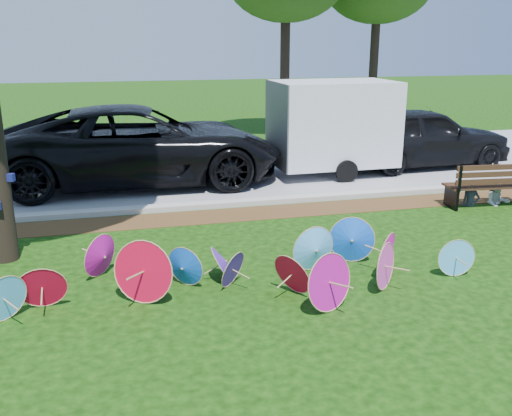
{
  "coord_description": "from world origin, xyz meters",
  "views": [
    {
      "loc": [
        -1.73,
        -7.11,
        3.73
      ],
      "look_at": [
        0.5,
        2.0,
        0.9
      ],
      "focal_mm": 40.0,
      "sensor_mm": 36.0,
      "label": 1
    }
  ],
  "objects_px": {
    "dark_pickup": "(421,137)",
    "person_right": "(500,179)",
    "parasol_pile": "(250,265)",
    "cargo_trailer": "(333,123)",
    "black_van": "(140,145)",
    "person_left": "(473,182)",
    "park_bench": "(487,184)"
  },
  "relations": [
    {
      "from": "dark_pickup",
      "to": "person_right",
      "type": "height_order",
      "value": "dark_pickup"
    },
    {
      "from": "parasol_pile",
      "to": "person_right",
      "type": "relative_size",
      "value": 6.4
    },
    {
      "from": "cargo_trailer",
      "to": "black_van",
      "type": "bearing_deg",
      "value": 177.38
    },
    {
      "from": "person_right",
      "to": "person_left",
      "type": "bearing_deg",
      "value": -165.46
    },
    {
      "from": "parasol_pile",
      "to": "cargo_trailer",
      "type": "bearing_deg",
      "value": 60.06
    },
    {
      "from": "person_left",
      "to": "person_right",
      "type": "height_order",
      "value": "person_right"
    },
    {
      "from": "parasol_pile",
      "to": "cargo_trailer",
      "type": "xyz_separation_m",
      "value": [
        4.0,
        6.94,
        1.06
      ]
    },
    {
      "from": "person_left",
      "to": "person_right",
      "type": "xyz_separation_m",
      "value": [
        0.7,
        0.0,
        0.02
      ]
    },
    {
      "from": "parasol_pile",
      "to": "person_left",
      "type": "xyz_separation_m",
      "value": [
        5.93,
        3.14,
        0.18
      ]
    },
    {
      "from": "black_van",
      "to": "park_bench",
      "type": "bearing_deg",
      "value": -117.95
    },
    {
      "from": "black_van",
      "to": "cargo_trailer",
      "type": "distance_m",
      "value": 5.29
    },
    {
      "from": "dark_pickup",
      "to": "cargo_trailer",
      "type": "xyz_separation_m",
      "value": [
        -2.9,
        -0.28,
        0.55
      ]
    },
    {
      "from": "black_van",
      "to": "cargo_trailer",
      "type": "bearing_deg",
      "value": -91.66
    },
    {
      "from": "park_bench",
      "to": "person_right",
      "type": "height_order",
      "value": "person_right"
    },
    {
      "from": "cargo_trailer",
      "to": "park_bench",
      "type": "relative_size",
      "value": 1.66
    },
    {
      "from": "parasol_pile",
      "to": "person_left",
      "type": "distance_m",
      "value": 6.71
    },
    {
      "from": "parasol_pile",
      "to": "person_left",
      "type": "relative_size",
      "value": 6.62
    },
    {
      "from": "black_van",
      "to": "park_bench",
      "type": "relative_size",
      "value": 3.76
    },
    {
      "from": "black_van",
      "to": "person_right",
      "type": "distance_m",
      "value": 8.84
    },
    {
      "from": "person_left",
      "to": "parasol_pile",
      "type": "bearing_deg",
      "value": -140.62
    },
    {
      "from": "cargo_trailer",
      "to": "dark_pickup",
      "type": "bearing_deg",
      "value": 4.47
    },
    {
      "from": "black_van",
      "to": "cargo_trailer",
      "type": "relative_size",
      "value": 2.26
    },
    {
      "from": "person_left",
      "to": "cargo_trailer",
      "type": "bearing_deg",
      "value": 128.45
    },
    {
      "from": "black_van",
      "to": "dark_pickup",
      "type": "bearing_deg",
      "value": -89.13
    },
    {
      "from": "park_bench",
      "to": "black_van",
      "type": "bearing_deg",
      "value": 157.37
    },
    {
      "from": "parasol_pile",
      "to": "person_right",
      "type": "bearing_deg",
      "value": 25.33
    },
    {
      "from": "park_bench",
      "to": "person_left",
      "type": "bearing_deg",
      "value": 177.12
    },
    {
      "from": "black_van",
      "to": "park_bench",
      "type": "height_order",
      "value": "black_van"
    },
    {
      "from": "black_van",
      "to": "parasol_pile",
      "type": "bearing_deg",
      "value": -169.87
    },
    {
      "from": "park_bench",
      "to": "person_left",
      "type": "height_order",
      "value": "person_left"
    },
    {
      "from": "parasol_pile",
      "to": "black_van",
      "type": "distance_m",
      "value": 7.23
    },
    {
      "from": "person_right",
      "to": "black_van",
      "type": "bearing_deg",
      "value": 168.01
    }
  ]
}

